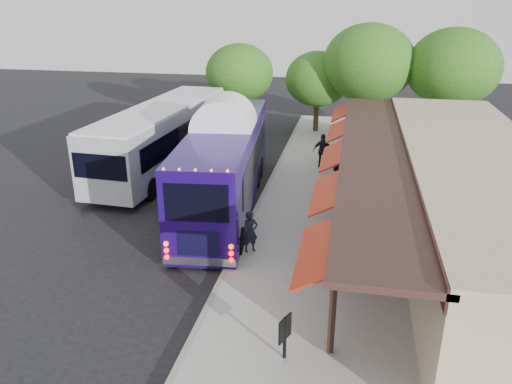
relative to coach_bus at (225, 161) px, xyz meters
The scene contains 15 objects.
ground 6.11m from the coach_bus, 75.36° to the right, with size 90.00×90.00×0.00m, color black.
sidewalk 6.94m from the coach_bus, 13.52° to the right, with size 10.00×40.00×0.15m, color #9E9B93.
curb 2.96m from the coach_bus, 45.96° to the right, with size 0.20×40.00×0.16m, color gray.
station_shelter 9.96m from the coach_bus, ahead, with size 8.15×20.00×3.60m.
coach_bus is the anchor object (origin of this frame).
city_bus 6.42m from the coach_bus, 135.99° to the left, with size 3.51×13.00×3.46m.
ped_a 5.03m from the coach_bus, 65.22° to the right, with size 0.57×0.37×1.55m, color black.
ped_b 5.02m from the coach_bus, ahead, with size 0.92×0.72×1.90m, color black.
ped_c 7.07m from the coach_bus, 55.85° to the left, with size 1.09×0.45×1.85m, color black.
ped_d 6.64m from the coach_bus, 42.14° to the left, with size 1.01×0.58×1.57m, color black.
sign_board 10.82m from the coach_bus, 67.67° to the right, with size 0.26×0.53×1.23m.
tree_left 14.21m from the coach_bus, 78.22° to the left, with size 4.33×4.33×5.54m.
tree_mid 14.49m from the coach_bus, 64.41° to the left, with size 5.78×5.78×7.40m.
tree_right 17.00m from the coach_bus, 48.18° to the left, with size 5.63×5.63×7.21m.
tree_far 14.01m from the coach_bus, 100.24° to the left, with size 4.65×4.65×5.96m.
Camera 1 is at (3.94, -14.75, 8.78)m, focal length 35.00 mm.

